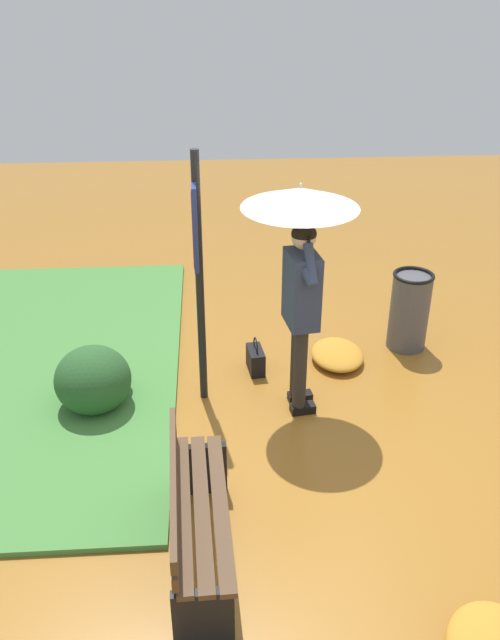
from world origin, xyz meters
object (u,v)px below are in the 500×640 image
(person_with_umbrella, at_px, (301,244))
(trash_bin, at_px, (409,310))
(park_bench, at_px, (196,514))
(info_sign_post, at_px, (197,252))
(handbag, at_px, (256,359))

(person_with_umbrella, bearing_deg, trash_bin, -54.35)
(person_with_umbrella, height_order, park_bench, person_with_umbrella)
(person_with_umbrella, relative_size, info_sign_post, 0.89)
(person_with_umbrella, distance_m, trash_bin, 1.95)
(person_with_umbrella, distance_m, info_sign_post, 0.86)
(handbag, bearing_deg, info_sign_post, 128.34)
(park_bench, xyz_separation_m, trash_bin, (2.70, -2.17, 0.02))
(person_with_umbrella, distance_m, handbag, 1.56)
(info_sign_post, xyz_separation_m, park_bench, (-1.91, 0.04, -1.04))
(info_sign_post, relative_size, park_bench, 1.64)
(handbag, relative_size, trash_bin, 0.44)
(person_with_umbrella, height_order, handbag, person_with_umbrella)
(person_with_umbrella, xyz_separation_m, handbag, (0.55, 0.32, -1.42))
(info_sign_post, xyz_separation_m, trash_bin, (0.79, -2.13, -1.03))
(park_bench, bearing_deg, trash_bin, -38.88)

